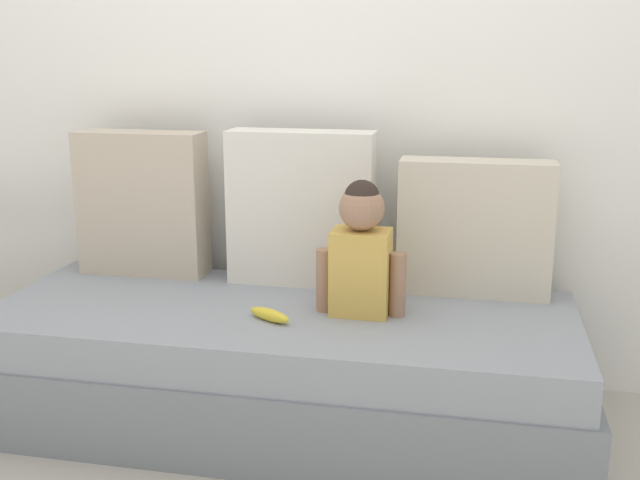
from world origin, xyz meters
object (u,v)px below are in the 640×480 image
object	(u,v)px
toddler	(361,250)
throw_pillow_center	(301,208)
couch	(282,366)
throw_pillow_left	(143,203)
banana	(270,315)
throw_pillow_right	(475,228)

from	to	relation	value
toddler	throw_pillow_center	bearing A→B (deg)	132.29
couch	throw_pillow_center	size ratio (longest dim) A/B	3.57
throw_pillow_left	throw_pillow_center	size ratio (longest dim) A/B	0.97
toddler	banana	bearing A→B (deg)	-153.98
throw_pillow_right	toddler	xyz separation A→B (m)	(-0.37, -0.30, -0.02)
couch	throw_pillow_right	world-z (taller)	throw_pillow_right
throw_pillow_center	throw_pillow_right	bearing A→B (deg)	0.00
throw_pillow_left	toddler	distance (m)	0.96
throw_pillow_center	toddler	bearing A→B (deg)	-47.71
throw_pillow_left	throw_pillow_right	distance (m)	1.28
throw_pillow_center	throw_pillow_right	size ratio (longest dim) A/B	1.06
throw_pillow_right	toddler	world-z (taller)	throw_pillow_right
throw_pillow_left	throw_pillow_center	xyz separation A→B (m)	(0.64, 0.00, 0.01)
throw_pillow_right	banana	size ratio (longest dim) A/B	3.20
throw_pillow_center	throw_pillow_left	bearing A→B (deg)	180.00
banana	throw_pillow_center	bearing A→B (deg)	89.24
throw_pillow_left	banana	distance (m)	0.81
couch	banana	world-z (taller)	banana
throw_pillow_center	banana	world-z (taller)	throw_pillow_center
throw_pillow_center	toddler	size ratio (longest dim) A/B	1.27
couch	banana	size ratio (longest dim) A/B	12.14
couch	toddler	bearing A→B (deg)	2.26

